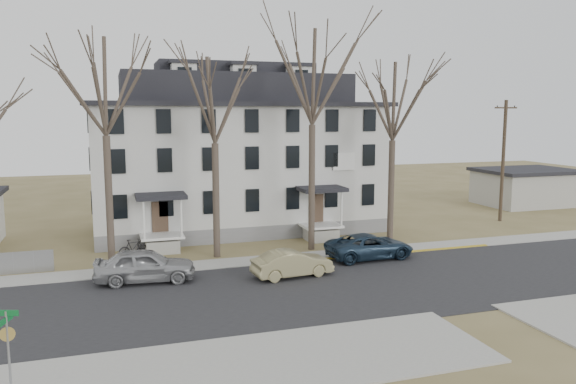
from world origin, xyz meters
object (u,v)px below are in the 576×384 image
object	(u,v)px
tree_center	(312,70)
bicycle_left	(152,243)
utility_pole_far	(503,159)
car_silver	(145,266)
boarding_house	(236,156)
car_navy	(370,247)
car_tan	(292,264)
tree_mid_right	(393,96)
bicycle_right	(133,249)
tree_far_left	(104,79)
tree_mid_left	(214,94)
street_sign	(8,339)

from	to	relation	value
tree_center	bicycle_left	size ratio (longest dim) A/B	8.17
utility_pole_far	car_silver	world-z (taller)	utility_pole_far
boarding_house	car_navy	xyz separation A→B (m)	(5.47, -11.36, -4.66)
bicycle_left	car_navy	bearing A→B (deg)	-100.64
utility_pole_far	car_tan	bearing A→B (deg)	-155.04
tree_mid_right	bicycle_right	size ratio (longest dim) A/B	7.12
bicycle_left	tree_far_left	bearing A→B (deg)	154.69
tree_mid_left	boarding_house	bearing A→B (deg)	69.80
boarding_house	tree_far_left	size ratio (longest dim) A/B	1.52
tree_far_left	street_sign	size ratio (longest dim) A/B	5.09
car_navy	tree_mid_left	bearing A→B (deg)	67.13
car_silver	bicycle_right	distance (m)	5.30
boarding_house	utility_pole_far	distance (m)	20.88
tree_mid_left	street_sign	xyz separation A→B (m)	(-9.05, -14.48, -7.82)
boarding_house	car_silver	bearing A→B (deg)	-121.49
tree_mid_right	car_silver	size ratio (longest dim) A/B	2.55
tree_center	bicycle_right	xyz separation A→B (m)	(-10.76, 1.33, -10.55)
boarding_house	car_tan	world-z (taller)	boarding_house
utility_pole_far	street_sign	distance (m)	37.66
boarding_house	tree_center	world-z (taller)	tree_center
tree_mid_right	car_silver	xyz separation A→B (m)	(-15.91, -3.94, -8.75)
tree_center	bicycle_left	world-z (taller)	tree_center
tree_far_left	tree_mid_left	size ratio (longest dim) A/B	1.08
bicycle_right	tree_center	bearing A→B (deg)	-114.28
car_navy	street_sign	xyz separation A→B (m)	(-17.52, -11.27, 1.06)
tree_mid_left	utility_pole_far	world-z (taller)	tree_mid_left
tree_center	street_sign	bearing A→B (deg)	-136.11
car_silver	car_tan	distance (m)	7.52
bicycle_right	street_sign	distance (m)	16.43
boarding_house	utility_pole_far	world-z (taller)	boarding_house
boarding_house	car_silver	xyz separation A→B (m)	(-7.41, -12.10, -4.53)
boarding_house	tree_center	size ratio (longest dim) A/B	1.41
tree_mid_right	car_silver	world-z (taller)	tree_mid_right
car_silver	car_navy	size ratio (longest dim) A/B	0.96
tree_center	car_silver	bearing A→B (deg)	-159.26
bicycle_left	bicycle_right	bearing A→B (deg)	156.52
tree_mid_right	bicycle_left	distance (m)	17.85
tree_far_left	car_silver	xyz separation A→B (m)	(1.59, -3.94, -9.49)
car_silver	tree_mid_left	bearing A→B (deg)	-42.29
car_tan	car_navy	bearing A→B (deg)	-75.20
car_silver	bicycle_left	distance (m)	6.78
bicycle_left	street_sign	xyz separation A→B (m)	(-5.47, -17.26, 1.31)
car_silver	car_navy	distance (m)	12.90
tree_far_left	car_tan	world-z (taller)	tree_far_left
bicycle_left	tree_mid_right	bearing A→B (deg)	-84.65
tree_center	car_navy	distance (m)	11.13
car_silver	tree_far_left	bearing A→B (deg)	27.88
boarding_house	car_tan	xyz separation A→B (m)	(-0.03, -13.51, -4.68)
tree_mid_right	car_tan	xyz separation A→B (m)	(-8.53, -5.36, -8.90)
car_navy	tree_center	bearing A→B (deg)	35.46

